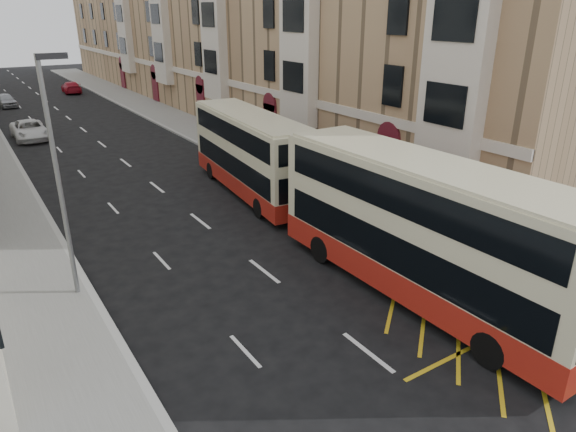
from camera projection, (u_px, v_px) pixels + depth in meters
pavement_right at (222, 140)px, 39.29m from camera, size 4.00×120.00×0.15m
kerb_right at (198, 143)px, 38.29m from camera, size 0.25×120.00×0.15m
kerb_left at (21, 168)px, 32.23m from camera, size 0.25×120.00×0.15m
road_markings at (71, 120)px, 46.97m from camera, size 10.00×110.00×0.01m
terrace_right at (213, 29)px, 51.97m from camera, size 10.75×79.00×15.25m
guard_railing at (465, 253)px, 19.23m from camera, size 0.06×6.56×1.01m
street_lamp_near at (58, 168)px, 16.34m from camera, size 0.93×0.18×8.00m
double_decker_front at (422, 230)px, 17.17m from camera, size 2.93×12.18×4.84m
double_decker_rear at (251, 154)px, 27.32m from camera, size 3.59×11.10×4.35m
pedestrian_far at (432, 235)px, 20.60m from camera, size 0.95×0.84×1.54m
white_van at (30, 130)px, 39.65m from camera, size 2.41×5.16×1.43m
car_silver at (5, 100)px, 52.93m from camera, size 2.12×4.21×1.38m
car_red at (71, 87)px, 61.96m from camera, size 2.20×4.79×1.36m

